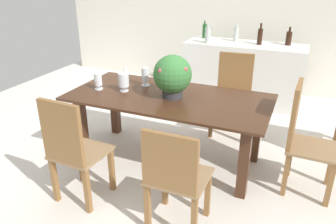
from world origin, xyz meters
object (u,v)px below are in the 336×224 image
at_px(wine_bottle_amber, 236,34).
at_px(wine_bottle_clear, 289,38).
at_px(chair_foot_end, 303,135).
at_px(wine_bottle_dark, 208,35).
at_px(flower_centerpiece, 172,76).
at_px(wine_bottle_green, 204,31).
at_px(chair_near_right, 175,176).
at_px(chair_near_left, 72,148).
at_px(crystal_vase_right, 145,76).
at_px(kitchen_counter, 243,73).
at_px(wine_glass, 125,70).
at_px(wine_bottle_tall, 260,36).
at_px(crystal_vase_left, 124,80).
at_px(crystal_vase_center_near, 98,81).
at_px(dining_table, 169,108).
at_px(chair_far_right, 233,90).

bearing_deg(wine_bottle_amber, wine_bottle_clear, 2.21).
distance_m(chair_foot_end, wine_bottle_dark, 2.45).
bearing_deg(flower_centerpiece, wine_bottle_green, 99.35).
xyz_separation_m(chair_near_right, wine_bottle_dark, (-0.63, 2.88, 0.52)).
bearing_deg(wine_bottle_amber, chair_near_left, -101.91).
bearing_deg(crystal_vase_right, wine_bottle_amber, 74.14).
relative_size(flower_centerpiece, wine_bottle_clear, 1.66).
xyz_separation_m(crystal_vase_right, wine_bottle_dark, (0.20, 1.69, 0.17)).
xyz_separation_m(chair_near_right, kitchen_counter, (-0.09, 3.07, -0.06)).
height_order(crystal_vase_right, wine_glass, crystal_vase_right).
bearing_deg(wine_bottle_tall, crystal_vase_right, -116.36).
bearing_deg(chair_near_left, wine_glass, -77.76).
distance_m(chair_near_left, crystal_vase_left, 1.00).
height_order(wine_bottle_dark, wine_bottle_amber, wine_bottle_dark).
bearing_deg(wine_bottle_green, chair_near_left, -92.57).
height_order(wine_bottle_dark, wine_bottle_clear, wine_bottle_dark).
height_order(chair_foot_end, chair_near_left, chair_foot_end).
xyz_separation_m(chair_foot_end, crystal_vase_center_near, (-2.12, -0.11, 0.28)).
bearing_deg(kitchen_counter, crystal_vase_right, -111.69).
relative_size(dining_table, chair_near_left, 2.05).
bearing_deg(wine_bottle_amber, kitchen_counter, -33.33).
bearing_deg(crystal_vase_right, chair_near_right, -54.86).
xyz_separation_m(crystal_vase_left, wine_bottle_green, (0.17, 2.30, 0.16)).
height_order(chair_far_right, kitchen_counter, chair_far_right).
bearing_deg(chair_near_left, wine_bottle_dark, -93.33).
xyz_separation_m(wine_glass, kitchen_counter, (1.07, 1.76, -0.40)).
bearing_deg(wine_bottle_tall, chair_near_right, -91.94).
distance_m(dining_table, chair_foot_end, 1.33).
height_order(chair_near_right, flower_centerpiece, flower_centerpiece).
distance_m(crystal_vase_left, kitchen_counter, 2.34).
xyz_separation_m(wine_bottle_green, wine_bottle_clear, (1.30, -0.03, -0.01)).
distance_m(dining_table, crystal_vase_left, 0.56).
distance_m(chair_far_right, flower_centerpiece, 1.18).
relative_size(chair_far_right, crystal_vase_left, 4.97).
xyz_separation_m(chair_foot_end, wine_bottle_green, (-1.66, 2.25, 0.47)).
relative_size(chair_near_left, wine_bottle_tall, 3.28).
bearing_deg(wine_bottle_dark, wine_bottle_clear, 16.36).
relative_size(dining_table, wine_bottle_dark, 7.33).
bearing_deg(crystal_vase_center_near, kitchen_counter, 61.94).
xyz_separation_m(chair_far_right, chair_foot_end, (0.87, -1.00, 0.02)).
distance_m(wine_glass, kitchen_counter, 2.10).
height_order(crystal_vase_center_near, wine_glass, crystal_vase_center_near).
relative_size(chair_foot_end, wine_bottle_green, 3.87).
xyz_separation_m(chair_near_right, wine_bottle_tall, (0.10, 3.09, 0.52)).
height_order(crystal_vase_left, wine_bottle_dark, wine_bottle_dark).
height_order(crystal_vase_left, crystal_vase_center_near, crystal_vase_left).
distance_m(dining_table, chair_near_left, 1.11).
xyz_separation_m(chair_near_right, wine_bottle_clear, (0.50, 3.22, 0.50)).
xyz_separation_m(flower_centerpiece, wine_bottle_green, (-0.37, 2.26, 0.06)).
bearing_deg(wine_bottle_green, kitchen_counter, -14.15).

